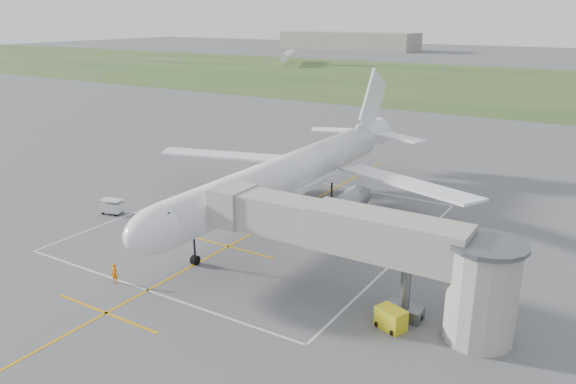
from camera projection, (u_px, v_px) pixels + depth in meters
The scene contains 11 objects.
ground at pixel (287, 214), 58.88m from camera, with size 700.00×700.00×0.00m, color #565658.
grass_strip at pixel (523, 86), 163.99m from camera, with size 700.00×120.00×0.02m, color #344F22.
apron_markings at pixel (255, 232), 54.18m from camera, with size 28.20×60.00×0.01m.
airliner at pixel (291, 173), 58.16m from camera, with size 38.93×46.75×13.52m.
jet_bridge at pixel (376, 248), 38.60m from camera, with size 23.40×5.00×7.20m.
gpu_unit at pixel (391, 319), 37.34m from camera, with size 2.27×1.91×1.46m.
baggage_cart at pixel (112, 206), 58.87m from camera, with size 2.47×1.76×1.57m.
ramp_worker_nose at pixel (115, 273), 43.65m from camera, with size 0.59×0.39×1.62m, color orange.
ramp_worker_wing at pixel (267, 198), 61.51m from camera, with size 0.78×0.61×1.60m, color orange.
distant_hangars at pixel (541, 45), 279.89m from camera, with size 345.00×49.00×12.00m.
distant_aircraft at pixel (550, 63), 198.86m from camera, with size 218.55×61.80×8.85m.
Camera 1 is at (29.42, -46.94, 20.10)m, focal length 35.00 mm.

